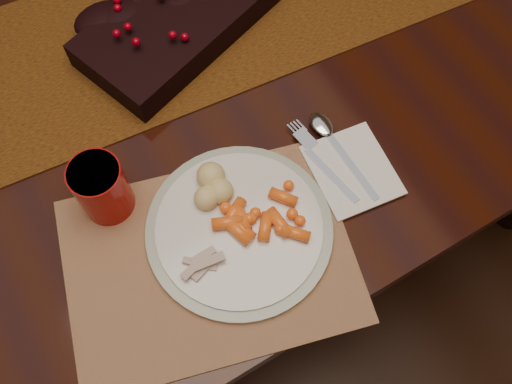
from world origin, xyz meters
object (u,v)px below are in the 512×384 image
dinner_plate (239,229)px  mashed_potatoes (200,186)px  dining_table (182,175)px  placemat_main (209,260)px  baby_carrots (265,223)px  centerpiece (177,18)px  red_cup (102,188)px  napkin (352,170)px  turkey_shreds (200,267)px

dinner_plate → mashed_potatoes: 0.09m
dining_table → placemat_main: size_ratio=4.27×
dining_table → baby_carrots: 0.53m
centerpiece → mashed_potatoes: size_ratio=4.24×
dining_table → baby_carrots: bearing=-87.1°
dinner_plate → baby_carrots: (0.03, -0.02, 0.02)m
dinner_plate → red_cup: (-0.15, 0.14, 0.05)m
placemat_main → napkin: napkin is taller
baby_carrots → turkey_shreds: baby_carrots is taller
baby_carrots → mashed_potatoes: mashed_potatoes is taller
red_cup → baby_carrots: bearing=-40.9°
centerpiece → placemat_main: bearing=-111.6°
placemat_main → baby_carrots: bearing=14.4°
red_cup → dining_table: bearing=46.6°
centerpiece → napkin: size_ratio=2.51×
dining_table → mashed_potatoes: 0.48m
placemat_main → dinner_plate: dinner_plate is taller
dining_table → placemat_main: (-0.08, -0.33, 0.38)m
red_cup → turkey_shreds: bearing=-67.6°
centerpiece → mashed_potatoes: (-0.12, -0.31, 0.00)m
mashed_potatoes → red_cup: (-0.13, 0.06, 0.02)m
mashed_potatoes → napkin: mashed_potatoes is taller
dining_table → turkey_shreds: 0.54m
baby_carrots → red_cup: (-0.18, 0.16, 0.03)m
mashed_potatoes → turkey_shreds: mashed_potatoes is taller
baby_carrots → mashed_potatoes: (-0.06, 0.10, 0.01)m
dining_table → placemat_main: 0.51m
dining_table → dinner_plate: 0.50m
red_cup → mashed_potatoes: bearing=-26.0°
dining_table → napkin: napkin is taller
centerpiece → mashed_potatoes: bearing=-111.3°
baby_carrots → centerpiece: bearing=81.0°
dining_table → mashed_potatoes: bearing=-99.3°
placemat_main → baby_carrots: baby_carrots is taller
centerpiece → dining_table: bearing=-139.4°
napkin → mashed_potatoes: bearing=167.6°
centerpiece → red_cup: (-0.25, -0.25, 0.02)m
centerpiece → napkin: bearing=-74.7°
turkey_shreds → napkin: turkey_shreds is taller
dinner_plate → baby_carrots: 0.04m
dining_table → mashed_potatoes: size_ratio=21.55×
placemat_main → napkin: (0.27, 0.01, 0.00)m
dinner_plate → baby_carrots: baby_carrots is taller
placemat_main → baby_carrots: size_ratio=3.64×
placemat_main → napkin: 0.27m
placemat_main → red_cup: size_ratio=3.97×
baby_carrots → red_cup: size_ratio=1.09×
dinner_plate → turkey_shreds: size_ratio=4.03×
dinner_plate → mashed_potatoes: (-0.02, 0.08, 0.03)m
dinner_plate → turkey_shreds: 0.09m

